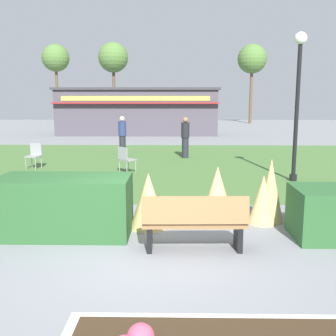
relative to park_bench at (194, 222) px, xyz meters
name	(u,v)px	position (x,y,z in m)	size (l,w,h in m)	color
ground_plane	(145,255)	(-0.79, -0.19, -0.48)	(80.00, 80.00, 0.00)	slate
lawn_patch	(163,163)	(-0.79, 8.85, -0.48)	(36.00, 12.00, 0.01)	#446B33
park_bench	(194,222)	(0.00, 0.00, 0.00)	(1.71, 0.57, 0.95)	olive
hedge_left	(65,206)	(-2.32, 0.75, 0.06)	(2.38, 1.10, 1.07)	#28562B
ornamental_grass_behind_left	(217,193)	(0.54, 1.71, 0.08)	(0.71, 0.71, 1.12)	tan
ornamental_grass_behind_right	(148,200)	(-0.82, 1.18, 0.06)	(0.72, 0.72, 1.07)	tan
ornamental_grass_behind_center	(270,191)	(1.59, 1.59, 0.16)	(0.54, 0.54, 1.29)	tan
ornamental_grass_behind_far	(263,199)	(1.43, 1.50, 0.01)	(0.58, 0.58, 0.97)	tan
lamppost_mid	(298,89)	(3.25, 5.67, 2.23)	(0.36, 0.36, 4.32)	black
food_kiosk	(138,111)	(-2.87, 21.50, 1.10)	(10.89, 4.15, 3.14)	#47424C
cafe_chair_east	(125,158)	(-1.96, 6.78, 0.05)	(0.62, 0.62, 0.89)	gray
cafe_chair_center	(35,154)	(-5.29, 7.69, 0.05)	(0.53, 0.53, 0.89)	gray
person_strolling	(122,135)	(-2.62, 11.14, 0.38)	(0.34, 0.34, 1.69)	#23232D
person_standing	(185,137)	(0.10, 10.34, 0.38)	(0.34, 0.34, 1.69)	#23232D
parked_car_west_slot	(145,119)	(-2.95, 29.11, 0.16)	(4.30, 2.24, 1.20)	#B7BABF
tree_left_bg	(252,60)	(7.07, 33.69, 5.63)	(2.80, 2.80, 7.58)	brown
tree_right_bg	(113,58)	(-6.15, 32.45, 5.67)	(2.80, 2.80, 7.61)	brown
tree_center_bg	(56,59)	(-12.70, 36.27, 5.99)	(2.80, 2.80, 7.94)	brown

